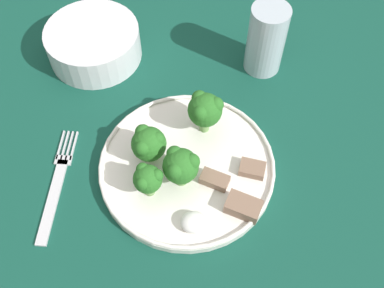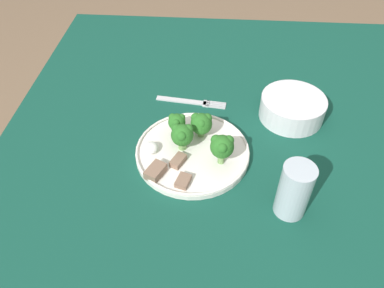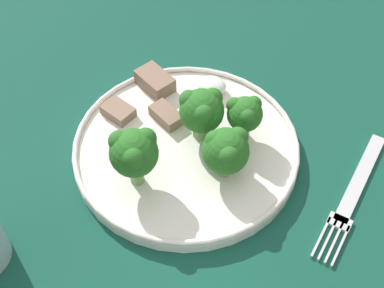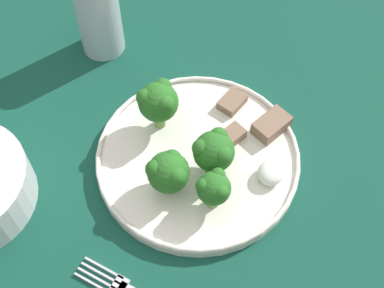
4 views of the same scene
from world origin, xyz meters
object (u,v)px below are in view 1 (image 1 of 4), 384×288
Objects in this scene: dinner_plate at (187,167)px; fork at (57,185)px; drinking_glass at (266,43)px; cream_bowl at (94,44)px.

dinner_plate reaches higher than fork.
dinner_plate is 0.18m from fork.
fork is (-0.18, -0.02, -0.01)m from dinner_plate.
fork is 1.53× the size of drinking_glass.
cream_bowl reaches higher than dinner_plate.
cream_bowl reaches higher than fork.
dinner_plate is at bearing 5.75° from fork.
cream_bowl is at bearing 122.39° from dinner_plate.
drinking_glass is (0.28, -0.03, 0.03)m from cream_bowl.
drinking_glass is at bearing 34.18° from fork.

